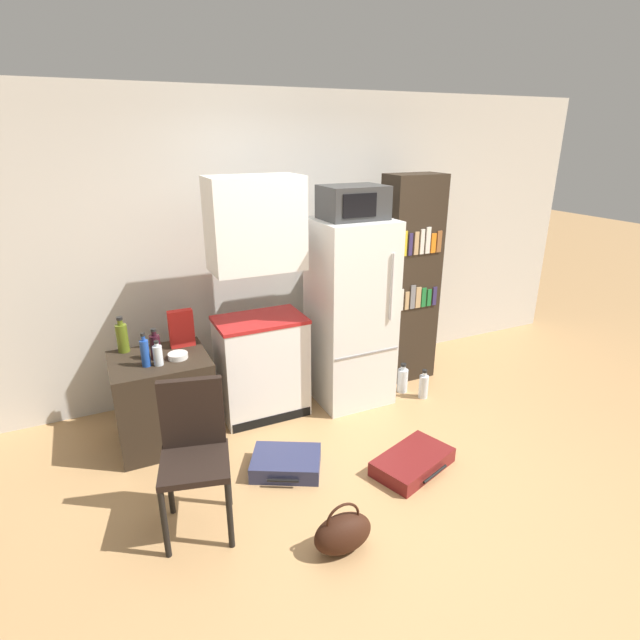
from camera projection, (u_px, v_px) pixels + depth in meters
ground_plane at (394, 489)px, 3.44m from camera, size 24.00×24.00×0.00m
wall_back at (304, 242)px, 4.75m from camera, size 6.40×0.10×2.67m
side_table at (163, 400)px, 3.89m from camera, size 0.72×0.62×0.71m
kitchen_hutch at (259, 311)px, 4.08m from camera, size 0.73×0.47×2.01m
refrigerator at (350, 313)px, 4.39m from camera, size 0.64×0.64×1.64m
microwave at (353, 202)px, 4.05m from camera, size 0.51×0.39×0.27m
bookshelf at (409, 281)px, 4.74m from camera, size 0.52×0.32×1.97m
bottle_blue_soda at (145, 352)px, 3.60m from camera, size 0.06×0.06×0.26m
bottle_wine_dark at (155, 346)px, 3.72m from camera, size 0.08×0.08×0.24m
bottle_olive_oil at (122, 337)px, 3.84m from camera, size 0.09×0.09×0.28m
bottle_clear_short at (158, 355)px, 3.63m from camera, size 0.07×0.07×0.19m
bowl at (178, 356)px, 3.76m from camera, size 0.15×0.15×0.04m
cereal_box at (181, 328)px, 3.93m from camera, size 0.19×0.07×0.30m
chair at (194, 443)px, 2.99m from camera, size 0.48×0.48×0.95m
suitcase_large_flat at (286, 463)px, 3.62m from camera, size 0.60×0.54×0.12m
suitcase_small_flat at (413, 462)px, 3.64m from camera, size 0.68×0.52×0.11m
handbag at (343, 533)px, 2.90m from camera, size 0.36×0.20×0.33m
water_bottle_front at (424, 386)px, 4.60m from camera, size 0.09×0.09×0.28m
water_bottle_middle at (403, 380)px, 4.71m from camera, size 0.10×0.10×0.29m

